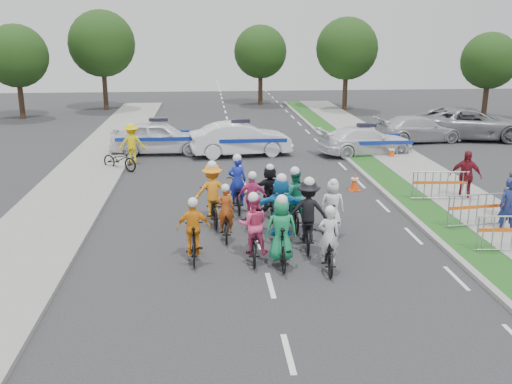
{
  "coord_description": "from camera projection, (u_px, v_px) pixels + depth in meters",
  "views": [
    {
      "loc": [
        -1.44,
        -12.4,
        5.88
      ],
      "look_at": [
        0.03,
        4.31,
        1.1
      ],
      "focal_mm": 40.0,
      "sensor_mm": 36.0,
      "label": 1
    }
  ],
  "objects": [
    {
      "name": "rider_11",
      "position": [
        270.0,
        193.0,
        18.56
      ],
      "size": [
        1.43,
        1.71,
        1.75
      ],
      "rotation": [
        0.0,
        0.0,
        3.25
      ],
      "color": "black",
      "rests_on": "ground"
    },
    {
      "name": "sidewalk_right",
      "position": [
        480.0,
        211.0,
        19.02
      ],
      "size": [
        2.4,
        60.0,
        0.13
      ],
      "primitive_type": "cube",
      "color": "gray",
      "rests_on": "ground"
    },
    {
      "name": "spectator_0",
      "position": [
        510.0,
        206.0,
        16.84
      ],
      "size": [
        0.7,
        0.54,
        1.71
      ],
      "primitive_type": "imported",
      "rotation": [
        0.0,
        0.0,
        -0.23
      ],
      "color": "navy",
      "rests_on": "ground"
    },
    {
      "name": "police_car_2",
      "position": [
        366.0,
        141.0,
        27.74
      ],
      "size": [
        4.94,
        2.65,
        1.36
      ],
      "primitive_type": "imported",
      "rotation": [
        0.0,
        0.0,
        1.74
      ],
      "color": "white",
      "rests_on": "ground"
    },
    {
      "name": "police_car_1",
      "position": [
        241.0,
        139.0,
        27.51
      ],
      "size": [
        5.02,
        2.28,
        1.6
      ],
      "primitive_type": "imported",
      "rotation": [
        0.0,
        0.0,
        1.69
      ],
      "color": "white",
      "rests_on": "ground"
    },
    {
      "name": "rider_3",
      "position": [
        194.0,
        236.0,
        14.9
      ],
      "size": [
        0.89,
        1.68,
        1.76
      ],
      "rotation": [
        0.0,
        0.0,
        3.14
      ],
      "color": "black",
      "rests_on": "ground"
    },
    {
      "name": "rider_7",
      "position": [
        332.0,
        212.0,
        16.9
      ],
      "size": [
        0.74,
        1.66,
        1.72
      ],
      "rotation": [
        0.0,
        0.0,
        3.09
      ],
      "color": "black",
      "rests_on": "ground"
    },
    {
      "name": "civilian_sedan",
      "position": [
        419.0,
        129.0,
        30.91
      ],
      "size": [
        5.03,
        2.57,
        1.4
      ],
      "primitive_type": "imported",
      "rotation": [
        0.0,
        0.0,
        1.7
      ],
      "color": "#B8B7BC",
      "rests_on": "ground"
    },
    {
      "name": "cone_1",
      "position": [
        391.0,
        152.0,
        26.86
      ],
      "size": [
        0.4,
        0.4,
        0.7
      ],
      "color": "#F24C0C",
      "rests_on": "ground"
    },
    {
      "name": "barrier_2",
      "position": [
        440.0,
        187.0,
        20.04
      ],
      "size": [
        2.03,
        0.65,
        1.12
      ],
      "primitive_type": null,
      "rotation": [
        0.0,
        0.0,
        -0.08
      ],
      "color": "#A5A8AD",
      "rests_on": "ground"
    },
    {
      "name": "rider_10",
      "position": [
        213.0,
        199.0,
        17.82
      ],
      "size": [
        1.18,
        2.05,
        2.03
      ],
      "rotation": [
        0.0,
        0.0,
        3.23
      ],
      "color": "black",
      "rests_on": "ground"
    },
    {
      "name": "parked_bike",
      "position": [
        120.0,
        159.0,
        24.66
      ],
      "size": [
        1.88,
        1.59,
        0.97
      ],
      "primitive_type": "imported",
      "rotation": [
        0.0,
        0.0,
        0.96
      ],
      "color": "black",
      "rests_on": "ground"
    },
    {
      "name": "civilian_suv",
      "position": [
        470.0,
        124.0,
        31.6
      ],
      "size": [
        6.72,
        4.07,
        1.74
      ],
      "primitive_type": "imported",
      "rotation": [
        0.0,
        0.0,
        1.37
      ],
      "color": "gray",
      "rests_on": "ground"
    },
    {
      "name": "police_car_0",
      "position": [
        159.0,
        137.0,
        27.95
      ],
      "size": [
        4.75,
        2.01,
        1.6
      ],
      "primitive_type": "imported",
      "rotation": [
        0.0,
        0.0,
        1.55
      ],
      "color": "white",
      "rests_on": "ground"
    },
    {
      "name": "rider_9",
      "position": [
        252.0,
        205.0,
        17.54
      ],
      "size": [
        0.92,
        1.72,
        1.77
      ],
      "rotation": [
        0.0,
        0.0,
        3.06
      ],
      "color": "black",
      "rests_on": "ground"
    },
    {
      "name": "rider_6",
      "position": [
        226.0,
        220.0,
        16.58
      ],
      "size": [
        0.6,
        1.64,
        1.66
      ],
      "rotation": [
        0.0,
        0.0,
        3.12
      ],
      "color": "black",
      "rests_on": "ground"
    },
    {
      "name": "barrier_0",
      "position": [
        512.0,
        235.0,
        15.31
      ],
      "size": [
        2.03,
        0.65,
        1.12
      ],
      "primitive_type": null,
      "rotation": [
        0.0,
        0.0,
        -0.08
      ],
      "color": "#A5A8AD",
      "rests_on": "ground"
    },
    {
      "name": "grass_strip",
      "position": [
        427.0,
        212.0,
        18.87
      ],
      "size": [
        1.2,
        60.0,
        0.11
      ],
      "primitive_type": "cube",
      "color": "#1F4B18",
      "rests_on": "ground"
    },
    {
      "name": "tree_3",
      "position": [
        102.0,
        44.0,
        42.16
      ],
      "size": [
        4.9,
        4.9,
        7.35
      ],
      "color": "#382619",
      "rests_on": "ground"
    },
    {
      "name": "ground",
      "position": [
        270.0,
        285.0,
        13.61
      ],
      "size": [
        90.0,
        90.0,
        0.0
      ],
      "primitive_type": "plane",
      "color": "#28282B",
      "rests_on": "ground"
    },
    {
      "name": "tree_0",
      "position": [
        16.0,
        56.0,
        38.1
      ],
      "size": [
        4.2,
        4.2,
        6.3
      ],
      "color": "#382619",
      "rests_on": "ground"
    },
    {
      "name": "rider_8",
      "position": [
        294.0,
        205.0,
        17.48
      ],
      "size": [
        0.82,
        1.91,
        1.93
      ],
      "rotation": [
        0.0,
        0.0,
        3.12
      ],
      "color": "black",
      "rests_on": "ground"
    },
    {
      "name": "rider_12",
      "position": [
        237.0,
        191.0,
        19.21
      ],
      "size": [
        0.69,
        1.91,
        1.94
      ],
      "rotation": [
        0.0,
        0.0,
        3.15
      ],
      "color": "black",
      "rests_on": "ground"
    },
    {
      "name": "spectator_2",
      "position": [
        466.0,
        176.0,
        20.09
      ],
      "size": [
        1.16,
        0.89,
        1.83
      ],
      "primitive_type": "imported",
      "rotation": [
        0.0,
        0.0,
        -0.47
      ],
      "color": "maroon",
      "rests_on": "ground"
    },
    {
      "name": "rider_1",
      "position": [
        281.0,
        238.0,
        14.59
      ],
      "size": [
        0.81,
        1.84,
        1.93
      ],
      "rotation": [
        0.0,
        0.0,
        3.14
      ],
      "color": "black",
      "rests_on": "ground"
    },
    {
      "name": "marshal_hiviz",
      "position": [
        132.0,
        143.0,
        25.94
      ],
      "size": [
        1.21,
        0.74,
        1.81
      ],
      "primitive_type": "imported",
      "rotation": [
        0.0,
        0.0,
        3.2
      ],
      "color": "yellow",
      "rests_on": "ground"
    },
    {
      "name": "sidewalk_left",
      "position": [
        46.0,
        223.0,
        17.83
      ],
      "size": [
        3.0,
        60.0,
        0.13
      ],
      "primitive_type": "cube",
      "color": "gray",
      "rests_on": "ground"
    },
    {
      "name": "curb_right",
      "position": [
        407.0,
        213.0,
        18.81
      ],
      "size": [
        0.2,
        60.0,
        0.12
      ],
      "primitive_type": "cube",
      "color": "gray",
      "rests_on": "ground"
    },
    {
      "name": "rider_2",
      "position": [
        253.0,
        234.0,
        14.99
      ],
      "size": [
        0.81,
        1.87,
        1.88
      ],
      "rotation": [
        0.0,
        0.0,
        3.09
      ],
      "color": "black",
      "rests_on": "ground"
    },
    {
      "name": "tree_2",
      "position": [
        489.0,
        61.0,
        38.98
      ],
      "size": [
        3.85,
        3.85,
        5.77
      ],
      "color": "#382619",
      "rests_on": "ground"
    },
    {
      "name": "barrier_1",
      "position": [
        477.0,
        212.0,
        17.3
      ],
      "size": [
        2.04,
        0.71,
        1.12
      ],
      "primitive_type": null,
      "rotation": [
        0.0,
        0.0,
        0.11
      ],
      "color": "#A5A8AD",
      "rests_on": "ground"
    },
    {
      "name": "tree_4",
      "position": [
        260.0,
        52.0,
        45.28
      ],
      "size": [
        4.2,
        4.2,
        6.3
      ],
      "color": "#382619",
      "rests_on": "ground"
    },
    {
      "name": "cone_0",
      "position": [
        355.0,
        182.0,
        21.55
      ],
      "size": [
        0.4,
        0.4,
        0.7
      ],
      "color": "#F24C0C",
      "rests_on": "ground"
    },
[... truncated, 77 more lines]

